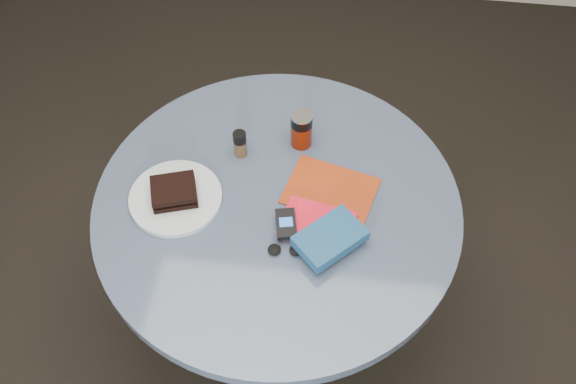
# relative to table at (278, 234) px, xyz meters

# --- Properties ---
(ground) EXTENTS (4.00, 4.00, 0.00)m
(ground) POSITION_rel_table_xyz_m (0.00, 0.00, -0.59)
(ground) COLOR black
(ground) RESTS_ON ground
(table) EXTENTS (1.00, 1.00, 0.75)m
(table) POSITION_rel_table_xyz_m (0.00, 0.00, 0.00)
(table) COLOR black
(table) RESTS_ON ground
(plate) EXTENTS (0.32, 0.32, 0.02)m
(plate) POSITION_rel_table_xyz_m (-0.27, -0.03, 0.17)
(plate) COLOR silver
(plate) RESTS_ON table
(sandwich) EXTENTS (0.14, 0.13, 0.04)m
(sandwich) POSITION_rel_table_xyz_m (-0.27, -0.03, 0.20)
(sandwich) COLOR black
(sandwich) RESTS_ON plate
(soda_can) EXTENTS (0.07, 0.07, 0.12)m
(soda_can) POSITION_rel_table_xyz_m (0.04, 0.22, 0.22)
(soda_can) COLOR #681905
(soda_can) RESTS_ON table
(pepper_grinder) EXTENTS (0.04, 0.04, 0.09)m
(pepper_grinder) POSITION_rel_table_xyz_m (-0.13, 0.16, 0.21)
(pepper_grinder) COLOR #4C3620
(pepper_grinder) RESTS_ON table
(magazine) EXTENTS (0.28, 0.23, 0.00)m
(magazine) POSITION_rel_table_xyz_m (0.14, 0.05, 0.17)
(magazine) COLOR maroon
(magazine) RESTS_ON table
(red_book) EXTENTS (0.21, 0.16, 0.02)m
(red_book) POSITION_rel_table_xyz_m (0.12, -0.07, 0.18)
(red_book) COLOR red
(red_book) RESTS_ON magazine
(novel) EXTENTS (0.20, 0.20, 0.03)m
(novel) POSITION_rel_table_xyz_m (0.15, -0.12, 0.20)
(novel) COLOR navy
(novel) RESTS_ON red_book
(mp3_player) EXTENTS (0.07, 0.10, 0.02)m
(mp3_player) POSITION_rel_table_xyz_m (0.04, -0.09, 0.19)
(mp3_player) COLOR black
(mp3_player) RESTS_ON red_book
(headphones) EXTENTS (0.09, 0.04, 0.02)m
(headphones) POSITION_rel_table_xyz_m (0.04, -0.15, 0.17)
(headphones) COLOR black
(headphones) RESTS_ON table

